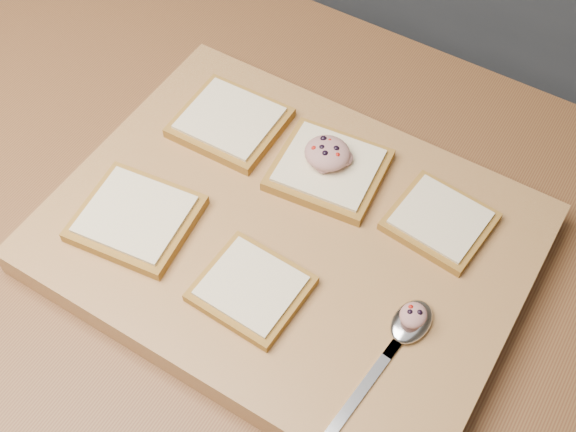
% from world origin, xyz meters
% --- Properties ---
extents(island_counter, '(2.00, 0.80, 0.90)m').
position_xyz_m(island_counter, '(0.00, 0.00, 0.45)').
color(island_counter, slate).
rests_on(island_counter, ground).
extents(cutting_board, '(0.54, 0.41, 0.04)m').
position_xyz_m(cutting_board, '(0.07, -0.02, 0.92)').
color(cutting_board, '#A97F48').
rests_on(cutting_board, island_counter).
extents(bread_far_left, '(0.13, 0.12, 0.02)m').
position_xyz_m(bread_far_left, '(-0.07, 0.08, 0.95)').
color(bread_far_left, olive).
rests_on(bread_far_left, cutting_board).
extents(bread_far_center, '(0.14, 0.13, 0.02)m').
position_xyz_m(bread_far_center, '(0.07, 0.08, 0.95)').
color(bread_far_center, olive).
rests_on(bread_far_center, cutting_board).
extents(bread_far_right, '(0.12, 0.11, 0.02)m').
position_xyz_m(bread_far_right, '(0.22, 0.08, 0.95)').
color(bread_far_right, olive).
rests_on(bread_far_right, cutting_board).
extents(bread_near_left, '(0.14, 0.13, 0.02)m').
position_xyz_m(bread_near_left, '(-0.08, -0.10, 0.95)').
color(bread_near_left, olive).
rests_on(bread_near_left, cutting_board).
extents(bread_near_center, '(0.11, 0.11, 0.02)m').
position_xyz_m(bread_near_center, '(0.08, -0.11, 0.95)').
color(bread_near_center, olive).
rests_on(bread_near_center, cutting_board).
extents(tuna_salad_dollop, '(0.06, 0.05, 0.03)m').
position_xyz_m(tuna_salad_dollop, '(0.07, 0.08, 0.97)').
color(tuna_salad_dollop, tan).
rests_on(tuna_salad_dollop, bread_far_center).
extents(spoon, '(0.04, 0.20, 0.01)m').
position_xyz_m(spoon, '(0.25, -0.07, 0.95)').
color(spoon, silver).
rests_on(spoon, cutting_board).
extents(spoon_salad, '(0.03, 0.03, 0.02)m').
position_xyz_m(spoon_salad, '(0.25, -0.05, 0.96)').
color(spoon_salad, tan).
rests_on(spoon_salad, spoon).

